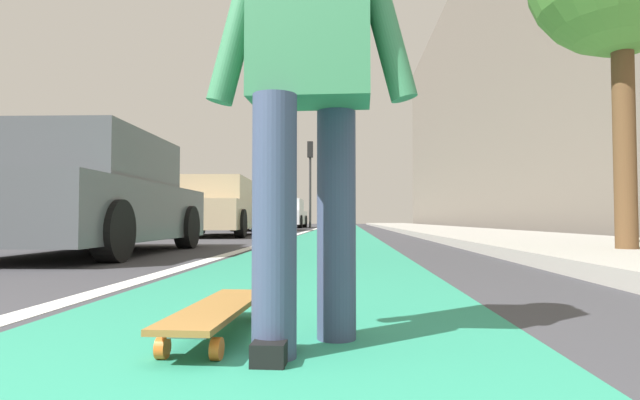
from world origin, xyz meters
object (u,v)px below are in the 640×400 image
object	(u,v)px
skateboard	(218,311)
skater_person	(309,69)
parked_car_mid	(218,208)
parked_car_near	(89,197)
traffic_light	(310,168)
parked_car_far	(263,212)
parked_car_end	(285,214)

from	to	relation	value
skateboard	skater_person	world-z (taller)	skater_person
skater_person	parked_car_mid	distance (m)	11.75
parked_car_near	traffic_light	xyz separation A→B (m)	(19.17, -1.35, 2.30)
skateboard	parked_car_near	distance (m)	5.11
skater_person	parked_car_far	size ratio (longest dim) A/B	0.38
parked_car_near	parked_car_far	size ratio (longest dim) A/B	0.93
skateboard	skater_person	size ratio (longest dim) A/B	0.52
parked_car_mid	parked_car_end	xyz separation A→B (m)	(13.18, -0.15, -0.01)
parked_car_far	parked_car_end	bearing A→B (deg)	-0.74
parked_car_near	parked_car_mid	size ratio (longest dim) A/B	0.90
parked_car_near	parked_car_end	distance (m)	20.05
skater_person	parked_car_near	distance (m)	5.39
skater_person	parked_car_near	xyz separation A→B (m)	(4.42, 3.08, -0.23)
parked_car_near	parked_car_mid	xyz separation A→B (m)	(6.87, 0.16, 0.02)
skater_person	parked_car_end	distance (m)	24.67
parked_car_near	parked_car_end	size ratio (longest dim) A/B	0.94
skater_person	parked_car_end	bearing A→B (deg)	7.19
parked_car_near	parked_car_far	world-z (taller)	parked_car_far
skater_person	parked_car_near	size ratio (longest dim) A/B	0.40
parked_car_mid	parked_car_end	distance (m)	13.18
parked_car_near	parked_car_mid	world-z (taller)	parked_car_mid
skateboard	traffic_light	distance (m)	23.66
parked_car_near	traffic_light	bearing A→B (deg)	-4.01
parked_car_mid	parked_car_end	size ratio (longest dim) A/B	1.04
skateboard	parked_car_end	size ratio (longest dim) A/B	0.19
skater_person	traffic_light	world-z (taller)	traffic_light
skater_person	parked_car_far	world-z (taller)	skater_person
skater_person	parked_car_end	world-z (taller)	skater_person
parked_car_near	parked_car_far	distance (m)	13.51
parked_car_near	traffic_light	distance (m)	19.36
parked_car_near	parked_car_end	bearing A→B (deg)	0.03
parked_car_far	skater_person	bearing A→B (deg)	-169.97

